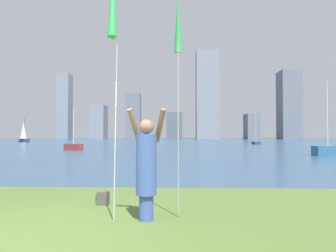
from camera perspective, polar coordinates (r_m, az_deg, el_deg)
The scene contains 16 objects.
ground at distance 55.48m, azimuth -0.29°, elevation -3.14°, with size 120.00×138.00×0.12m.
person at distance 5.59m, azimuth -4.00°, elevation -7.13°, with size 0.73×0.54×2.00m.
kite_flag_left at distance 5.88m, azimuth -10.10°, elevation 21.13°, with size 0.16×0.54×4.61m.
kite_flag_right at distance 6.35m, azimuth 1.86°, elevation 17.29°, with size 0.16×0.83×4.26m.
bag at distance 7.05m, azimuth -11.83°, elevation -12.86°, with size 0.24×0.17×0.28m.
sailboat_0 at distance 65.60m, azimuth -25.01°, elevation -1.02°, with size 2.47×1.67×4.71m.
sailboat_1 at distance 24.95m, azimuth 27.30°, elevation -3.95°, with size 2.34×1.34×5.37m.
sailboat_4 at distance 48.40m, azimuth 15.86°, elevation -2.95°, with size 0.99×1.75×4.61m.
sailboat_5 at distance 31.28m, azimuth -16.99°, elevation -3.63°, with size 2.10×1.63×4.12m.
skyline_tower_0 at distance 105.76m, azimuth -18.47°, elevation 3.43°, with size 3.81×4.44×20.96m.
skyline_tower_1 at distance 101.41m, azimuth -12.61°, elevation 0.69°, with size 4.49×6.15×10.69m.
skyline_tower_2 at distance 99.12m, azimuth -6.36°, elevation 1.80°, with size 4.52×3.35×14.44m.
skyline_tower_3 at distance 94.63m, azimuth 1.21°, elevation 0.05°, with size 4.82×3.32×8.18m.
skyline_tower_4 at distance 94.65m, azimuth 7.22°, elevation 5.62°, with size 6.68×5.89×26.49m.
skyline_tower_5 at distance 96.25m, azimuth 15.13°, elevation -0.10°, with size 3.78×6.48×7.58m.
skyline_tower_6 at distance 100.29m, azimuth 21.36°, elevation 3.60°, with size 5.80×6.52×20.52m.
Camera 1 is at (2.14, -4.46, 1.53)m, focal length 33.16 mm.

